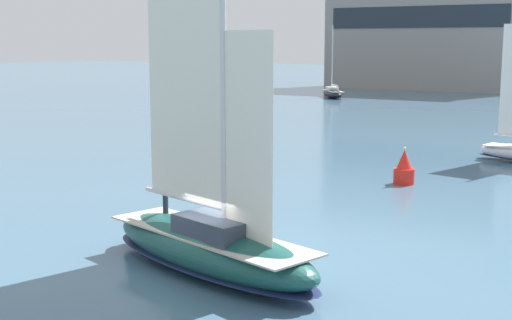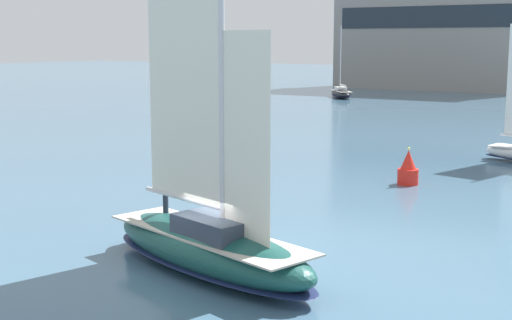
{
  "view_description": "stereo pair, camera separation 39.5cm",
  "coord_description": "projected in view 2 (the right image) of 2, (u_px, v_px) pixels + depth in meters",
  "views": [
    {
      "loc": [
        13.11,
        -18.81,
        7.6
      ],
      "look_at": [
        0.0,
        3.0,
        3.37
      ],
      "focal_mm": 50.0,
      "sensor_mm": 36.0,
      "label": 1
    },
    {
      "loc": [
        13.45,
        -18.61,
        7.6
      ],
      "look_at": [
        0.0,
        3.0,
        3.37
      ],
      "focal_mm": 50.0,
      "sensor_mm": 36.0,
      "label": 2
    }
  ],
  "objects": [
    {
      "name": "sailboat_main",
      "position": [
        209.0,
        241.0,
        23.66
      ],
      "size": [
        10.09,
        5.27,
        13.35
      ],
      "color": "#194C47",
      "rests_on": "ground"
    },
    {
      "name": "waterfront_building",
      "position": [
        438.0,
        22.0,
        114.62
      ],
      "size": [
        32.37,
        13.4,
        21.4
      ],
      "color": "gray",
      "rests_on": "ground"
    },
    {
      "name": "ground_plane",
      "position": [
        209.0,
        272.0,
        23.84
      ],
      "size": [
        400.0,
        400.0,
        0.0
      ],
      "primitive_type": "plane",
      "color": "#42667F"
    },
    {
      "name": "sailboat_moored_mid_channel",
      "position": [
        341.0,
        93.0,
        97.61
      ],
      "size": [
        6.08,
        6.76,
        9.8
      ],
      "color": "#232328",
      "rests_on": "ground"
    },
    {
      "name": "channel_buoy",
      "position": [
        408.0,
        170.0,
        38.29
      ],
      "size": [
        1.12,
        1.12,
        2.03
      ],
      "color": "red",
      "rests_on": "ground"
    }
  ]
}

